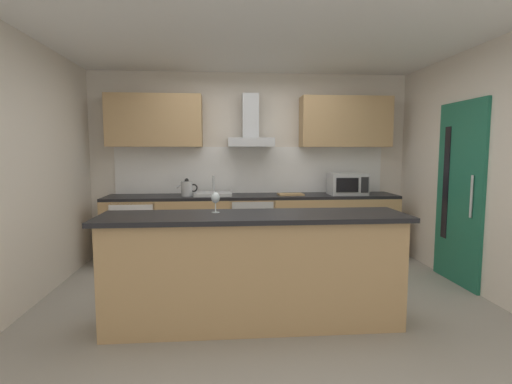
{
  "coord_description": "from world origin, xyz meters",
  "views": [
    {
      "loc": [
        -0.41,
        -3.87,
        1.5
      ],
      "look_at": [
        -0.04,
        0.42,
        1.05
      ],
      "focal_mm": 27.5,
      "sensor_mm": 36.0,
      "label": 1
    }
  ],
  "objects_px": {
    "oven": "(251,227)",
    "kettle": "(187,188)",
    "microwave": "(347,184)",
    "chopping_board": "(291,194)",
    "sink": "(213,193)",
    "wine_glass": "(215,198)",
    "range_hood": "(250,130)",
    "refrigerator": "(137,231)"
  },
  "relations": [
    {
      "from": "kettle",
      "to": "chopping_board",
      "type": "bearing_deg",
      "value": 0.41
    },
    {
      "from": "microwave",
      "to": "kettle",
      "type": "distance_m",
      "value": 2.2
    },
    {
      "from": "refrigerator",
      "to": "microwave",
      "type": "distance_m",
      "value": 2.95
    },
    {
      "from": "refrigerator",
      "to": "sink",
      "type": "xyz_separation_m",
      "value": [
        1.03,
        0.01,
        0.5
      ]
    },
    {
      "from": "microwave",
      "to": "sink",
      "type": "bearing_deg",
      "value": 178.8
    },
    {
      "from": "refrigerator",
      "to": "wine_glass",
      "type": "relative_size",
      "value": 4.78
    },
    {
      "from": "microwave",
      "to": "chopping_board",
      "type": "relative_size",
      "value": 1.47
    },
    {
      "from": "kettle",
      "to": "range_hood",
      "type": "distance_m",
      "value": 1.18
    },
    {
      "from": "kettle",
      "to": "wine_glass",
      "type": "distance_m",
      "value": 1.94
    },
    {
      "from": "oven",
      "to": "kettle",
      "type": "distance_m",
      "value": 1.02
    },
    {
      "from": "oven",
      "to": "chopping_board",
      "type": "height_order",
      "value": "chopping_board"
    },
    {
      "from": "refrigerator",
      "to": "chopping_board",
      "type": "distance_m",
      "value": 2.14
    },
    {
      "from": "oven",
      "to": "microwave",
      "type": "relative_size",
      "value": 1.6
    },
    {
      "from": "microwave",
      "to": "wine_glass",
      "type": "relative_size",
      "value": 2.81
    },
    {
      "from": "refrigerator",
      "to": "wine_glass",
      "type": "distance_m",
      "value": 2.32
    },
    {
      "from": "microwave",
      "to": "chopping_board",
      "type": "height_order",
      "value": "microwave"
    },
    {
      "from": "range_hood",
      "to": "oven",
      "type": "bearing_deg",
      "value": -90.0
    },
    {
      "from": "wine_glass",
      "to": "chopping_board",
      "type": "distance_m",
      "value": 2.15
    },
    {
      "from": "range_hood",
      "to": "microwave",
      "type": "bearing_deg",
      "value": -6.73
    },
    {
      "from": "oven",
      "to": "range_hood",
      "type": "relative_size",
      "value": 1.11
    },
    {
      "from": "chopping_board",
      "to": "oven",
      "type": "bearing_deg",
      "value": 177.49
    },
    {
      "from": "refrigerator",
      "to": "microwave",
      "type": "height_order",
      "value": "microwave"
    },
    {
      "from": "wine_glass",
      "to": "kettle",
      "type": "bearing_deg",
      "value": 102.39
    },
    {
      "from": "sink",
      "to": "range_hood",
      "type": "bearing_deg",
      "value": 12.94
    },
    {
      "from": "sink",
      "to": "kettle",
      "type": "bearing_deg",
      "value": -172.7
    },
    {
      "from": "refrigerator",
      "to": "range_hood",
      "type": "distance_m",
      "value": 2.07
    },
    {
      "from": "chopping_board",
      "to": "microwave",
      "type": "bearing_deg",
      "value": -0.3
    },
    {
      "from": "refrigerator",
      "to": "wine_glass",
      "type": "height_order",
      "value": "wine_glass"
    },
    {
      "from": "kettle",
      "to": "range_hood",
      "type": "bearing_deg",
      "value": 10.69
    },
    {
      "from": "oven",
      "to": "refrigerator",
      "type": "distance_m",
      "value": 1.55
    },
    {
      "from": "oven",
      "to": "refrigerator",
      "type": "height_order",
      "value": "oven"
    },
    {
      "from": "refrigerator",
      "to": "sink",
      "type": "height_order",
      "value": "sink"
    },
    {
      "from": "sink",
      "to": "wine_glass",
      "type": "height_order",
      "value": "sink"
    },
    {
      "from": "wine_glass",
      "to": "range_hood",
      "type": "bearing_deg",
      "value": 77.7
    },
    {
      "from": "microwave",
      "to": "wine_glass",
      "type": "height_order",
      "value": "microwave"
    },
    {
      "from": "sink",
      "to": "refrigerator",
      "type": "bearing_deg",
      "value": -179.24
    },
    {
      "from": "sink",
      "to": "kettle",
      "type": "height_order",
      "value": "sink"
    },
    {
      "from": "sink",
      "to": "range_hood",
      "type": "distance_m",
      "value": 1.01
    },
    {
      "from": "refrigerator",
      "to": "kettle",
      "type": "distance_m",
      "value": 0.9
    },
    {
      "from": "oven",
      "to": "chopping_board",
      "type": "relative_size",
      "value": 2.35
    },
    {
      "from": "chopping_board",
      "to": "refrigerator",
      "type": "bearing_deg",
      "value": 179.42
    },
    {
      "from": "range_hood",
      "to": "wine_glass",
      "type": "bearing_deg",
      "value": -102.3
    }
  ]
}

